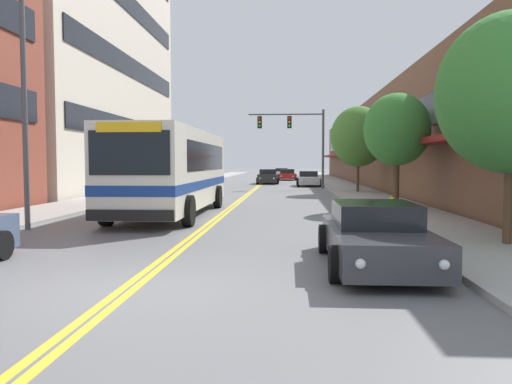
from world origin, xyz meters
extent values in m
plane|color=slate|center=(0.00, 37.00, 0.00)|extent=(240.00, 240.00, 0.00)
cube|color=#9E9B96|center=(-7.09, 37.00, 0.06)|extent=(3.18, 106.00, 0.13)
cube|color=#9E9B96|center=(7.09, 37.00, 0.06)|extent=(3.18, 106.00, 0.13)
cube|color=yellow|center=(-0.10, 37.00, 0.00)|extent=(0.14, 106.00, 0.01)
cube|color=yellow|center=(0.10, 37.00, 0.00)|extent=(0.14, 106.00, 0.01)
cube|color=black|center=(-8.89, 28.51, 4.48)|extent=(0.08, 22.50, 1.40)
cube|color=black|center=(-8.89, 28.51, 8.96)|extent=(0.08, 22.50, 1.40)
cube|color=black|center=(-8.89, 28.51, 13.43)|extent=(0.08, 22.50, 1.40)
cube|color=brown|center=(12.93, 37.00, 3.54)|extent=(8.00, 68.00, 7.09)
cube|color=maroon|center=(8.38, 37.00, 2.90)|extent=(1.10, 61.20, 0.24)
cube|color=black|center=(8.89, 37.00, 4.39)|extent=(0.08, 61.20, 1.40)
cube|color=silver|center=(-1.91, 11.27, 1.78)|extent=(2.59, 10.56, 2.86)
cube|color=navy|center=(-1.91, 11.27, 1.21)|extent=(2.61, 10.58, 0.32)
cube|color=black|center=(-1.91, 11.80, 2.24)|extent=(2.62, 8.24, 1.03)
cube|color=black|center=(-1.91, 5.97, 2.30)|extent=(2.33, 0.04, 1.26)
cube|color=yellow|center=(-1.91, 5.96, 3.01)|extent=(1.86, 0.06, 0.28)
cube|color=black|center=(-1.91, 5.95, 0.53)|extent=(2.54, 0.08, 0.32)
cylinder|color=black|center=(-3.23, 7.68, 0.50)|extent=(0.30, 1.00, 1.00)
cylinder|color=black|center=(-0.59, 7.68, 0.50)|extent=(0.30, 1.00, 1.00)
cylinder|color=black|center=(-3.23, 14.17, 0.50)|extent=(0.30, 1.00, 1.00)
cylinder|color=black|center=(-0.59, 14.17, 0.50)|extent=(0.30, 1.00, 1.00)
cube|color=#BCAD89|center=(-4.36, 31.89, 0.50)|extent=(1.83, 4.53, 0.64)
cube|color=black|center=(-4.36, 32.07, 1.03)|extent=(1.57, 1.99, 0.41)
cylinder|color=black|center=(-5.30, 30.49, 0.33)|extent=(0.22, 0.66, 0.66)
cylinder|color=black|center=(-3.42, 30.49, 0.33)|extent=(0.22, 0.66, 0.66)
cylinder|color=black|center=(-5.30, 33.30, 0.33)|extent=(0.22, 0.66, 0.66)
cylinder|color=black|center=(-3.42, 33.30, 0.33)|extent=(0.22, 0.66, 0.66)
sphere|color=silver|center=(-5.00, 29.61, 0.53)|extent=(0.16, 0.16, 0.16)
sphere|color=silver|center=(-3.72, 29.61, 0.53)|extent=(0.16, 0.16, 0.16)
cube|color=red|center=(-5.02, 34.17, 0.53)|extent=(0.18, 0.04, 0.10)
cube|color=red|center=(-3.70, 34.17, 0.53)|extent=(0.18, 0.04, 0.10)
cylinder|color=black|center=(-3.38, 2.08, 0.31)|extent=(0.22, 0.62, 0.62)
cube|color=red|center=(-3.65, 2.85, 0.57)|extent=(0.18, 0.04, 0.10)
cube|color=#38383D|center=(4.27, 1.97, 0.48)|extent=(1.76, 4.52, 0.60)
cube|color=black|center=(4.27, 2.15, 1.01)|extent=(1.51, 1.99, 0.46)
cylinder|color=black|center=(3.36, 0.57, 0.32)|extent=(0.22, 0.64, 0.64)
cylinder|color=black|center=(5.17, 0.57, 0.32)|extent=(0.22, 0.64, 0.64)
cylinder|color=black|center=(3.36, 3.37, 0.32)|extent=(0.22, 0.64, 0.64)
cylinder|color=black|center=(5.17, 3.37, 0.32)|extent=(0.22, 0.64, 0.64)
sphere|color=silver|center=(3.65, -0.31, 0.51)|extent=(0.16, 0.16, 0.16)
sphere|color=silver|center=(4.88, -0.31, 0.51)|extent=(0.16, 0.16, 0.16)
cube|color=red|center=(3.63, 4.24, 0.51)|extent=(0.18, 0.04, 0.10)
cube|color=red|center=(4.90, 4.24, 0.51)|extent=(0.18, 0.04, 0.10)
cube|color=#B7B7BC|center=(4.27, 35.08, 0.50)|extent=(1.74, 4.65, 0.63)
cube|color=black|center=(4.27, 35.27, 1.05)|extent=(1.50, 2.05, 0.47)
cylinder|color=black|center=(3.37, 33.64, 0.34)|extent=(0.22, 0.68, 0.68)
cylinder|color=black|center=(5.16, 33.64, 0.34)|extent=(0.22, 0.68, 0.68)
cylinder|color=black|center=(3.37, 36.52, 0.34)|extent=(0.22, 0.68, 0.68)
cylinder|color=black|center=(5.16, 36.52, 0.34)|extent=(0.22, 0.68, 0.68)
sphere|color=silver|center=(3.66, 32.73, 0.53)|extent=(0.16, 0.16, 0.16)
sphere|color=silver|center=(4.87, 32.73, 0.53)|extent=(0.16, 0.16, 0.16)
cube|color=red|center=(3.64, 37.42, 0.53)|extent=(0.18, 0.04, 0.10)
cube|color=red|center=(4.89, 37.42, 0.53)|extent=(0.18, 0.04, 0.10)
cube|color=white|center=(1.65, 57.71, 0.51)|extent=(1.87, 4.52, 0.67)
cube|color=black|center=(1.65, 57.89, 1.05)|extent=(1.61, 1.99, 0.43)
cylinder|color=black|center=(0.70, 56.31, 0.31)|extent=(0.22, 0.62, 0.62)
cylinder|color=black|center=(2.61, 56.31, 0.31)|extent=(0.22, 0.62, 0.62)
cylinder|color=black|center=(0.70, 59.11, 0.31)|extent=(0.22, 0.62, 0.62)
cylinder|color=black|center=(2.61, 59.11, 0.31)|extent=(0.22, 0.62, 0.62)
sphere|color=silver|center=(1.00, 55.43, 0.54)|extent=(0.16, 0.16, 0.16)
sphere|color=silver|center=(2.31, 55.43, 0.54)|extent=(0.16, 0.16, 0.16)
cube|color=red|center=(0.98, 59.98, 0.54)|extent=(0.18, 0.04, 0.10)
cube|color=red|center=(2.33, 59.98, 0.54)|extent=(0.18, 0.04, 0.10)
cube|color=maroon|center=(2.41, 49.63, 0.48)|extent=(1.86, 4.61, 0.58)
cube|color=black|center=(2.41, 49.82, 1.01)|extent=(1.60, 2.03, 0.49)
cylinder|color=black|center=(1.46, 48.20, 0.34)|extent=(0.22, 0.69, 0.69)
cylinder|color=black|center=(3.37, 48.20, 0.34)|extent=(0.22, 0.69, 0.69)
cylinder|color=black|center=(1.46, 51.06, 0.34)|extent=(0.22, 0.69, 0.69)
cylinder|color=black|center=(3.37, 51.06, 0.34)|extent=(0.22, 0.69, 0.69)
sphere|color=silver|center=(1.76, 47.31, 0.51)|extent=(0.16, 0.16, 0.16)
sphere|color=silver|center=(3.07, 47.31, 0.51)|extent=(0.16, 0.16, 0.16)
cube|color=red|center=(1.74, 51.95, 0.51)|extent=(0.18, 0.04, 0.10)
cube|color=red|center=(3.09, 51.95, 0.51)|extent=(0.18, 0.04, 0.10)
cube|color=#232328|center=(0.62, 39.57, 0.55)|extent=(1.79, 4.56, 0.74)
cube|color=black|center=(0.62, 39.75, 1.15)|extent=(1.54, 2.01, 0.46)
cylinder|color=black|center=(-0.30, 38.15, 0.32)|extent=(0.22, 0.64, 0.64)
cylinder|color=black|center=(1.54, 38.15, 0.32)|extent=(0.22, 0.64, 0.64)
cylinder|color=black|center=(-0.30, 40.98, 0.32)|extent=(0.22, 0.64, 0.64)
cylinder|color=black|center=(1.54, 40.98, 0.32)|extent=(0.22, 0.64, 0.64)
sphere|color=silver|center=(0.00, 37.27, 0.58)|extent=(0.16, 0.16, 0.16)
sphere|color=silver|center=(1.25, 37.27, 0.58)|extent=(0.16, 0.16, 0.16)
cube|color=red|center=(-0.02, 41.86, 0.58)|extent=(0.18, 0.04, 0.10)
cube|color=red|center=(1.27, 41.86, 0.58)|extent=(0.18, 0.04, 0.10)
cylinder|color=#47474C|center=(5.20, 30.79, 3.03)|extent=(0.18, 0.18, 6.06)
cylinder|color=#47474C|center=(2.33, 30.79, 5.71)|extent=(5.73, 0.11, 0.11)
cube|color=black|center=(2.62, 30.79, 5.11)|extent=(0.34, 0.26, 0.92)
sphere|color=red|center=(2.62, 30.63, 5.39)|extent=(0.18, 0.18, 0.18)
sphere|color=yellow|center=(2.62, 30.63, 5.11)|extent=(0.18, 0.18, 0.18)
sphere|color=green|center=(2.62, 30.63, 4.84)|extent=(0.18, 0.18, 0.18)
cylinder|color=black|center=(2.62, 30.79, 5.64)|extent=(0.02, 0.02, 0.14)
cube|color=black|center=(0.33, 30.79, 5.11)|extent=(0.34, 0.26, 0.92)
sphere|color=red|center=(0.33, 30.63, 5.39)|extent=(0.18, 0.18, 0.18)
sphere|color=yellow|center=(0.33, 30.63, 5.11)|extent=(0.18, 0.18, 0.18)
sphere|color=green|center=(0.33, 30.63, 4.84)|extent=(0.18, 0.18, 0.18)
cylinder|color=black|center=(0.33, 30.79, 5.64)|extent=(0.02, 0.02, 0.14)
cylinder|color=#47474C|center=(-5.30, 6.68, 4.47)|extent=(0.16, 0.16, 8.94)
cylinder|color=brown|center=(7.69, 4.17, 1.16)|extent=(0.20, 0.20, 2.07)
ellipsoid|color=#387F33|center=(7.69, 4.17, 3.63)|extent=(3.38, 3.38, 3.72)
cylinder|color=brown|center=(7.13, 13.72, 1.18)|extent=(0.27, 0.27, 2.11)
ellipsoid|color=#387F33|center=(7.13, 13.72, 3.42)|extent=(2.78, 2.78, 3.06)
cylinder|color=brown|center=(7.08, 25.08, 1.16)|extent=(0.17, 0.17, 2.07)
ellipsoid|color=#42752D|center=(7.08, 25.08, 3.71)|extent=(3.57, 3.57, 3.93)
cylinder|color=yellow|center=(5.95, 8.74, 0.42)|extent=(0.25, 0.25, 0.60)
sphere|color=yellow|center=(5.95, 8.74, 0.79)|extent=(0.22, 0.22, 0.22)
cylinder|color=yellow|center=(5.79, 8.74, 0.49)|extent=(0.08, 0.11, 0.11)
camera|label=1|loc=(2.56, -7.80, 2.03)|focal=35.00mm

